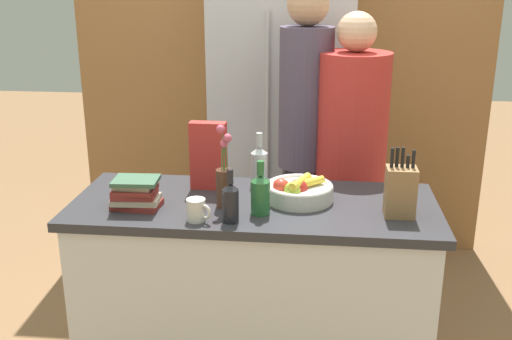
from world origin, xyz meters
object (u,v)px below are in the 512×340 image
(bottle_vinegar, at_px, (231,201))
(fruit_bowl, at_px, (298,190))
(book_stack, at_px, (136,193))
(person_in_blue, at_px, (350,158))
(person_at_sink, at_px, (305,133))
(refrigerator, at_px, (282,115))
(coffee_mug, at_px, (197,210))
(flower_vase, at_px, (225,180))
(cereal_box, at_px, (208,156))
(bottle_wine, at_px, (258,165))
(knife_block, at_px, (400,191))
(bottle_oil, at_px, (260,193))

(bottle_vinegar, bearing_deg, fruit_bowl, 44.85)
(book_stack, bearing_deg, person_in_blue, 38.30)
(bottle_vinegar, relative_size, person_in_blue, 0.13)
(book_stack, relative_size, person_in_blue, 0.12)
(person_at_sink, height_order, person_in_blue, person_at_sink)
(refrigerator, height_order, coffee_mug, refrigerator)
(coffee_mug, xyz_separation_m, bottle_vinegar, (0.14, 0.01, 0.04))
(fruit_bowl, bearing_deg, person_in_blue, 66.70)
(flower_vase, relative_size, person_in_blue, 0.21)
(cereal_box, distance_m, person_at_sink, 0.68)
(book_stack, distance_m, bottle_wine, 0.59)
(knife_block, xyz_separation_m, bottle_wine, (-0.61, 0.31, -0.01))
(bottle_wine, xyz_separation_m, person_in_blue, (0.45, 0.39, -0.08))
(book_stack, bearing_deg, cereal_box, 46.15)
(flower_vase, bearing_deg, bottle_vinegar, -73.14)
(person_in_blue, bearing_deg, bottle_vinegar, -119.40)
(knife_block, height_order, bottle_vinegar, knife_block)
(knife_block, xyz_separation_m, bottle_oil, (-0.57, -0.04, -0.02))
(knife_block, height_order, book_stack, knife_block)
(refrigerator, relative_size, bottle_wine, 8.07)
(person_at_sink, bearing_deg, refrigerator, 95.73)
(bottle_oil, xyz_separation_m, person_at_sink, (0.16, 0.82, 0.04))
(knife_block, height_order, coffee_mug, knife_block)
(coffee_mug, bearing_deg, person_at_sink, 66.48)
(coffee_mug, xyz_separation_m, bottle_wine, (0.20, 0.45, 0.05))
(book_stack, xyz_separation_m, bottle_oil, (0.53, -0.01, 0.03))
(flower_vase, distance_m, book_stack, 0.38)
(flower_vase, distance_m, person_in_blue, 0.88)
(bottle_oil, distance_m, bottle_vinegar, 0.15)
(coffee_mug, xyz_separation_m, bottle_oil, (0.25, 0.10, 0.04))
(cereal_box, xyz_separation_m, bottle_vinegar, (0.16, -0.38, -0.07))
(flower_vase, xyz_separation_m, book_stack, (-0.37, -0.06, -0.05))
(coffee_mug, relative_size, person_in_blue, 0.06)
(cereal_box, distance_m, bottle_oil, 0.39)
(cereal_box, bearing_deg, knife_block, -16.20)
(fruit_bowl, height_order, person_at_sink, person_at_sink)
(knife_block, bearing_deg, bottle_wine, 153.16)
(knife_block, bearing_deg, person_in_blue, 103.36)
(bottle_oil, bearing_deg, flower_vase, 158.21)
(refrigerator, bearing_deg, bottle_vinegar, -93.86)
(fruit_bowl, xyz_separation_m, flower_vase, (-0.31, -0.10, 0.07))
(flower_vase, xyz_separation_m, bottle_wine, (0.11, 0.29, -0.02))
(fruit_bowl, distance_m, bottle_wine, 0.28)
(book_stack, xyz_separation_m, bottle_wine, (0.48, 0.34, 0.03))
(knife_block, distance_m, cereal_box, 0.87)
(book_stack, bearing_deg, bottle_oil, -0.87)
(book_stack, height_order, person_at_sink, person_at_sink)
(person_at_sink, bearing_deg, person_in_blue, -26.63)
(person_at_sink, bearing_deg, flower_vase, -121.87)
(flower_vase, xyz_separation_m, bottle_vinegar, (0.05, -0.16, -0.03))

